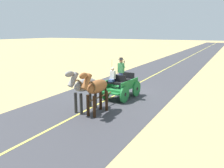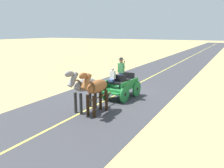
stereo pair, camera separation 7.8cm
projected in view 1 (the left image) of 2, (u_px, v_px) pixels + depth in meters
The scene contains 6 objects.
ground_plane at pixel (117, 94), 14.63m from camera, with size 200.00×200.00×0.00m, color tan.
road_surface at pixel (117, 94), 14.63m from camera, with size 6.79×160.00×0.01m, color #38383D.
road_centre_stripe at pixel (117, 94), 14.63m from camera, with size 0.12×160.00×0.00m, color #DBCC4C.
horse_drawn_carriage at pixel (121, 85), 13.66m from camera, with size 1.55×4.52×2.50m.
horse_near_side at pixel (96, 88), 10.85m from camera, with size 0.62×2.13×2.21m.
horse_off_side at pixel (84, 86), 11.24m from camera, with size 0.74×2.14×2.21m.
Camera 1 is at (-6.44, 12.55, 3.96)m, focal length 36.27 mm.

